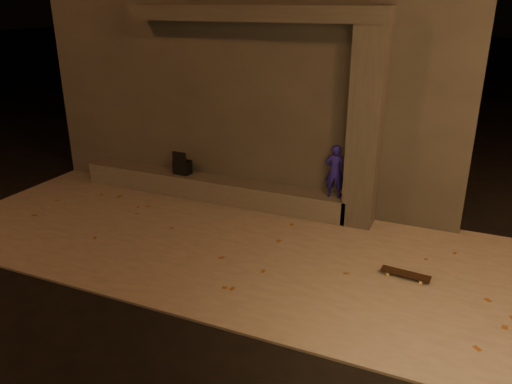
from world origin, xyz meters
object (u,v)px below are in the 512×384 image
at_px(column, 365,130).
at_px(skateboarder, 335,171).
at_px(skateboard, 406,274).
at_px(backpack, 182,166).

distance_m(column, skateboarder, 0.97).
bearing_deg(skateboard, backpack, 166.48).
bearing_deg(backpack, skateboard, -15.94).
distance_m(backpack, skateboard, 5.30).
height_order(skateboarder, backpack, skateboarder).
distance_m(column, backpack, 4.03).
xyz_separation_m(column, backpack, (-3.86, 0.00, -1.18)).
relative_size(skateboarder, skateboard, 1.36).
xyz_separation_m(skateboarder, skateboard, (1.63, -1.72, -0.90)).
bearing_deg(skateboarder, backpack, -6.83).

